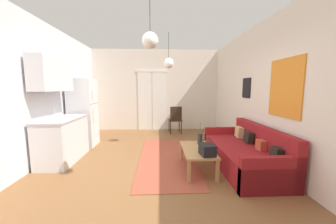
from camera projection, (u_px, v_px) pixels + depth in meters
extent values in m
cube|color=brown|center=(153.00, 175.00, 3.43)|extent=(5.06, 7.88, 0.10)
cube|color=silver|center=(156.00, 90.00, 6.90)|extent=(4.66, 0.10, 2.88)
cube|color=white|center=(145.00, 101.00, 6.87)|extent=(0.49, 0.02, 2.09)
cube|color=white|center=(159.00, 101.00, 6.89)|extent=(0.49, 0.02, 2.09)
cube|color=white|center=(152.00, 71.00, 6.74)|extent=(1.09, 0.03, 0.06)
cube|color=silver|center=(282.00, 93.00, 3.35)|extent=(0.10, 7.48, 2.88)
cube|color=orange|center=(285.00, 88.00, 3.16)|extent=(0.02, 0.82, 0.98)
cube|color=black|center=(246.00, 88.00, 4.55)|extent=(0.02, 0.38, 0.47)
cube|color=silver|center=(14.00, 93.00, 3.13)|extent=(0.10, 7.48, 2.88)
cube|color=green|center=(39.00, 77.00, 3.70)|extent=(0.02, 0.32, 0.40)
cube|color=#9E4733|center=(167.00, 157.00, 4.20)|extent=(1.17, 2.98, 0.01)
cube|color=maroon|center=(241.00, 156.00, 3.69)|extent=(0.93, 2.10, 0.40)
cube|color=maroon|center=(261.00, 146.00, 3.68)|extent=(0.15, 2.10, 0.79)
cube|color=maroon|center=(272.00, 176.00, 2.69)|extent=(0.93, 0.11, 0.57)
cube|color=maroon|center=(224.00, 139.00, 4.67)|extent=(0.93, 0.11, 0.57)
cube|color=black|center=(277.00, 154.00, 2.97)|extent=(0.14, 0.19, 0.20)
cube|color=#B74C33|center=(261.00, 145.00, 3.43)|extent=(0.12, 0.18, 0.18)
cube|color=black|center=(249.00, 137.00, 3.88)|extent=(0.15, 0.23, 0.24)
cube|color=tan|center=(239.00, 132.00, 4.32)|extent=(0.15, 0.25, 0.25)
cube|color=#B27F4C|center=(198.00, 150.00, 3.50)|extent=(0.54, 1.04, 0.04)
cube|color=#B27F4C|center=(189.00, 172.00, 3.04)|extent=(0.05, 0.05, 0.37)
cube|color=#B27F4C|center=(217.00, 171.00, 3.06)|extent=(0.05, 0.05, 0.37)
cube|color=#B27F4C|center=(182.00, 152.00, 3.99)|extent=(0.05, 0.05, 0.37)
cube|color=#B27F4C|center=(204.00, 151.00, 4.02)|extent=(0.05, 0.05, 0.37)
cylinder|color=#2D2D33|center=(200.00, 139.00, 3.78)|extent=(0.10, 0.10, 0.22)
cylinder|color=#477F42|center=(200.00, 128.00, 3.75)|extent=(0.01, 0.01, 0.22)
cube|color=black|center=(207.00, 150.00, 3.15)|extent=(0.25, 0.30, 0.18)
torus|color=#512319|center=(207.00, 143.00, 3.14)|extent=(0.18, 0.01, 0.18)
cube|color=white|center=(83.00, 113.00, 4.96)|extent=(0.59, 0.62, 1.75)
cube|color=#4C4C51|center=(94.00, 103.00, 4.94)|extent=(0.01, 0.60, 0.01)
cylinder|color=#B7BABF|center=(92.00, 96.00, 4.75)|extent=(0.02, 0.02, 0.25)
cylinder|color=#B7BABF|center=(93.00, 116.00, 4.82)|extent=(0.02, 0.02, 0.39)
cube|color=silver|center=(63.00, 140.00, 3.96)|extent=(0.58, 1.22, 0.87)
cube|color=#B7BABF|center=(62.00, 119.00, 3.90)|extent=(0.61, 1.25, 0.03)
cube|color=#999BA0|center=(65.00, 120.00, 4.05)|extent=(0.36, 0.40, 0.10)
cylinder|color=#B7BABF|center=(54.00, 112.00, 4.02)|extent=(0.02, 0.02, 0.20)
cube|color=silver|center=(52.00, 74.00, 3.78)|extent=(0.32, 1.10, 0.67)
cylinder|color=black|center=(179.00, 126.00, 6.62)|extent=(0.03, 0.03, 0.43)
cylinder|color=black|center=(169.00, 126.00, 6.57)|extent=(0.03, 0.03, 0.43)
cylinder|color=black|center=(181.00, 128.00, 6.29)|extent=(0.03, 0.03, 0.43)
cylinder|color=black|center=(171.00, 128.00, 6.24)|extent=(0.03, 0.03, 0.43)
cube|color=black|center=(175.00, 120.00, 6.40)|extent=(0.46, 0.44, 0.04)
cube|color=black|center=(176.00, 114.00, 6.20)|extent=(0.38, 0.06, 0.46)
cylinder|color=black|center=(150.00, 9.00, 2.59)|extent=(0.01, 0.01, 0.59)
sphere|color=white|center=(150.00, 40.00, 2.64)|extent=(0.23, 0.23, 0.23)
cylinder|color=black|center=(169.00, 45.00, 4.66)|extent=(0.01, 0.01, 0.61)
sphere|color=white|center=(169.00, 63.00, 4.72)|extent=(0.26, 0.26, 0.26)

